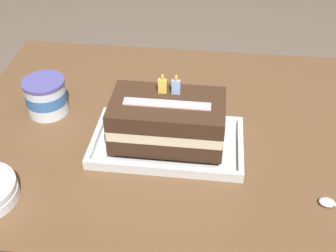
% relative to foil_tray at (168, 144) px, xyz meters
% --- Properties ---
extents(dining_table, '(1.04, 0.79, 0.78)m').
position_rel_foil_tray_xyz_m(dining_table, '(-0.01, 0.07, -0.13)').
color(dining_table, brown).
rests_on(dining_table, ground_plane).
extents(foil_tray, '(0.35, 0.20, 0.02)m').
position_rel_foil_tray_xyz_m(foil_tray, '(0.00, 0.00, 0.00)').
color(foil_tray, silver).
rests_on(foil_tray, dining_table).
extents(birthday_cake, '(0.25, 0.15, 0.15)m').
position_rel_foil_tray_xyz_m(birthday_cake, '(0.00, 0.00, 0.07)').
color(birthday_cake, '#3A2517').
rests_on(birthday_cake, foil_tray).
extents(ice_cream_tub, '(0.11, 0.11, 0.09)m').
position_rel_foil_tray_xyz_m(ice_cream_tub, '(-0.32, 0.10, 0.04)').
color(ice_cream_tub, white).
rests_on(ice_cream_tub, dining_table).
extents(serving_spoon_near_tray, '(0.13, 0.03, 0.01)m').
position_rel_foil_tray_xyz_m(serving_spoon_near_tray, '(0.35, -0.14, -0.00)').
color(serving_spoon_near_tray, silver).
rests_on(serving_spoon_near_tray, dining_table).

